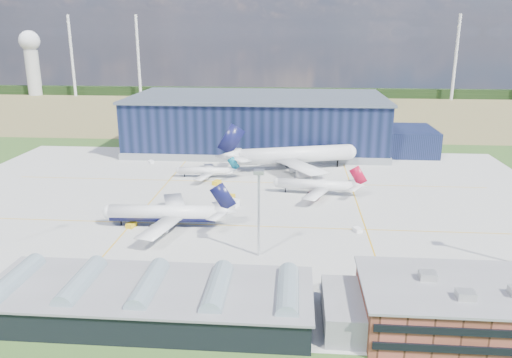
# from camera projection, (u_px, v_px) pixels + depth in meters

# --- Properties ---
(ground) EXTENTS (600.00, 600.00, 0.00)m
(ground) POSITION_uv_depth(u_px,v_px,m) (235.00, 214.00, 158.54)
(ground) COLOR #2F4A1C
(ground) RESTS_ON ground
(apron) EXTENTS (220.00, 160.00, 0.08)m
(apron) POSITION_uv_depth(u_px,v_px,m) (238.00, 203.00, 168.10)
(apron) COLOR #ADADA7
(apron) RESTS_ON ground
(farmland) EXTENTS (600.00, 220.00, 0.01)m
(farmland) POSITION_uv_depth(u_px,v_px,m) (271.00, 110.00, 368.84)
(farmland) COLOR olive
(farmland) RESTS_ON ground
(treeline) EXTENTS (600.00, 8.00, 8.00)m
(treeline) POSITION_uv_depth(u_px,v_px,m) (276.00, 92.00, 444.18)
(treeline) COLOR black
(treeline) RESTS_ON ground
(horizon_dressing) EXTENTS (440.20, 18.00, 70.00)m
(horizon_dressing) POSITION_uv_depth(u_px,v_px,m) (62.00, 57.00, 445.13)
(horizon_dressing) COLOR white
(horizon_dressing) RESTS_ON ground
(hangar) EXTENTS (145.00, 62.00, 26.10)m
(hangar) POSITION_uv_depth(u_px,v_px,m) (263.00, 125.00, 245.66)
(hangar) COLOR black
(hangar) RESTS_ON ground
(ops_building) EXTENTS (46.00, 23.00, 10.90)m
(ops_building) POSITION_uv_depth(u_px,v_px,m) (481.00, 308.00, 95.55)
(ops_building) COLOR brown
(ops_building) RESTS_ON ground
(glass_concourse) EXTENTS (78.00, 23.00, 8.60)m
(glass_concourse) POSITION_uv_depth(u_px,v_px,m) (166.00, 300.00, 100.65)
(glass_concourse) COLOR black
(glass_concourse) RESTS_ON ground
(light_mast_center) EXTENTS (2.60, 2.60, 23.00)m
(light_mast_center) POSITION_uv_depth(u_px,v_px,m) (259.00, 199.00, 124.72)
(light_mast_center) COLOR silver
(light_mast_center) RESTS_ON ground
(airliner_navy) EXTENTS (42.51, 41.66, 13.32)m
(airliner_navy) POSITION_uv_depth(u_px,v_px,m) (163.00, 205.00, 146.73)
(airliner_navy) COLOR white
(airliner_navy) RESTS_ON ground
(airliner_red) EXTENTS (37.43, 36.78, 11.01)m
(airliner_red) POSITION_uv_depth(u_px,v_px,m) (315.00, 180.00, 175.99)
(airliner_red) COLOR white
(airliner_red) RESTS_ON ground
(airliner_widebody) EXTENTS (75.33, 74.44, 19.88)m
(airliner_widebody) POSITION_uv_depth(u_px,v_px,m) (295.00, 146.00, 206.86)
(airliner_widebody) COLOR white
(airliner_widebody) RESTS_ON ground
(airliner_regional) EXTENTS (26.39, 25.82, 8.56)m
(airliner_regional) POSITION_uv_depth(u_px,v_px,m) (205.00, 167.00, 196.87)
(airliner_regional) COLOR white
(airliner_regional) RESTS_ON ground
(gse_tug_a) EXTENTS (2.97, 4.27, 1.65)m
(gse_tug_a) POSITION_uv_depth(u_px,v_px,m) (231.00, 197.00, 171.70)
(gse_tug_a) COLOR yellow
(gse_tug_a) RESTS_ON ground
(gse_tug_b) EXTENTS (2.83, 3.57, 1.36)m
(gse_tug_b) POSITION_uv_depth(u_px,v_px,m) (131.00, 225.00, 147.51)
(gse_tug_b) COLOR yellow
(gse_tug_b) RESTS_ON ground
(gse_van_a) EXTENTS (6.33, 5.10, 2.55)m
(gse_van_a) POSITION_uv_depth(u_px,v_px,m) (231.00, 202.00, 165.60)
(gse_van_a) COLOR white
(gse_van_a) RESTS_ON ground
(gse_cart_a) EXTENTS (2.86, 3.38, 1.24)m
(gse_cart_a) POSITION_uv_depth(u_px,v_px,m) (358.00, 230.00, 144.13)
(gse_cart_a) COLOR white
(gse_cart_a) RESTS_ON ground
(gse_tug_c) EXTENTS (3.36, 4.15, 1.57)m
(gse_tug_c) POSITION_uv_depth(u_px,v_px,m) (217.00, 183.00, 188.74)
(gse_tug_c) COLOR yellow
(gse_tug_c) RESTS_ON ground
(gse_cart_b) EXTENTS (3.24, 3.31, 1.21)m
(gse_cart_b) POSITION_uv_depth(u_px,v_px,m) (151.00, 162.00, 219.80)
(gse_cart_b) COLOR white
(gse_cart_b) RESTS_ON ground
(gse_van_c) EXTENTS (5.48, 3.25, 2.48)m
(gse_van_c) POSITION_uv_depth(u_px,v_px,m) (254.00, 281.00, 113.44)
(gse_van_c) COLOR white
(gse_van_c) RESTS_ON ground
(car_b) EXTENTS (3.43, 1.95, 1.07)m
(car_b) POSITION_uv_depth(u_px,v_px,m) (489.00, 297.00, 107.75)
(car_b) COLOR #99999E
(car_b) RESTS_ON ground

